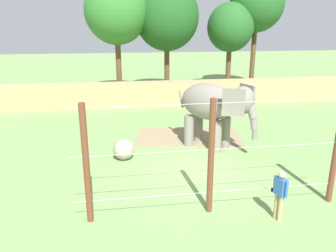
{
  "coord_description": "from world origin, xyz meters",
  "views": [
    {
      "loc": [
        -3.04,
        -12.56,
        5.97
      ],
      "look_at": [
        -0.83,
        2.02,
        1.4
      ],
      "focal_mm": 35.42,
      "sensor_mm": 36.0,
      "label": 1
    }
  ],
  "objects": [
    {
      "name": "tree_far_left",
      "position": [
        6.92,
        16.59,
        5.62
      ],
      "size": [
        4.06,
        4.06,
        7.79
      ],
      "color": "brown",
      "rests_on": "ground"
    },
    {
      "name": "zookeeper",
      "position": [
        1.78,
        -3.97,
        0.93
      ],
      "size": [
        0.34,
        0.57,
        1.67
      ],
      "color": "tan",
      "rests_on": "ground"
    },
    {
      "name": "cable_fence",
      "position": [
        -0.08,
        -3.16,
        1.92
      ],
      "size": [
        9.2,
        0.2,
        3.83
      ],
      "color": "brown",
      "rests_on": "ground"
    },
    {
      "name": "embankment_wall",
      "position": [
        0.0,
        12.3,
        0.84
      ],
      "size": [
        36.0,
        1.8,
        1.68
      ],
      "primitive_type": "cube",
      "color": "tan",
      "rests_on": "ground"
    },
    {
      "name": "tree_behind_wall",
      "position": [
        1.17,
        15.85,
        6.49
      ],
      "size": [
        5.29,
        5.29,
        9.29
      ],
      "color": "brown",
      "rests_on": "ground"
    },
    {
      "name": "enrichment_ball",
      "position": [
        -2.93,
        1.7,
        0.48
      ],
      "size": [
        0.96,
        0.96,
        0.96
      ],
      "primitive_type": "sphere",
      "color": "tan",
      "rests_on": "ground"
    },
    {
      "name": "elephant",
      "position": [
        1.5,
        2.55,
        2.17
      ],
      "size": [
        3.65,
        3.74,
        3.28
      ],
      "color": "gray",
      "rests_on": "ground"
    },
    {
      "name": "tree_left_of_centre",
      "position": [
        -2.94,
        15.18,
        6.9
      ],
      "size": [
        5.0,
        5.0,
        9.56
      ],
      "color": "brown",
      "rests_on": "ground"
    },
    {
      "name": "tree_right_of_centre",
      "position": [
        9.46,
        17.21,
        7.65
      ],
      "size": [
        4.81,
        4.81,
        10.22
      ],
      "color": "brown",
      "rests_on": "ground"
    },
    {
      "name": "water_tub",
      "position": [
        4.44,
        8.51,
        0.18
      ],
      "size": [
        1.1,
        1.1,
        0.35
      ],
      "color": "slate",
      "rests_on": "ground"
    },
    {
      "name": "dirt_patch",
      "position": [
        0.64,
        4.37,
        0.0
      ],
      "size": [
        6.12,
        4.02,
        0.01
      ],
      "primitive_type": "cube",
      "rotation": [
        0.0,
        0.0,
        -0.16
      ],
      "color": "#937F5B",
      "rests_on": "ground"
    },
    {
      "name": "ground_plane",
      "position": [
        0.0,
        0.0,
        0.0
      ],
      "size": [
        120.0,
        120.0,
        0.0
      ],
      "primitive_type": "plane",
      "color": "#759956"
    }
  ]
}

